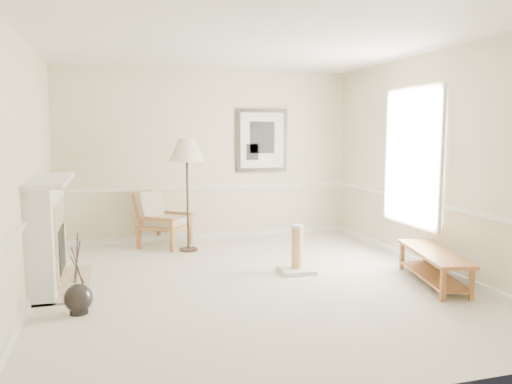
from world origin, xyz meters
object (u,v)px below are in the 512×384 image
scratching_post (297,257)px  bench (434,262)px  floor_vase (78,299)px  floor_lamp (187,153)px  armchair (159,216)px

scratching_post → bench: bearing=-33.3°
bench → floor_vase: bearing=178.3°
floor_vase → scratching_post: floor_vase is taller
floor_vase → scratching_post: size_ratio=1.33×
floor_vase → floor_lamp: 3.15m
floor_vase → scratching_post: bearing=16.8°
armchair → scratching_post: 2.62m
floor_vase → floor_lamp: bearing=58.5°
floor_lamp → bench: 3.87m
armchair → floor_lamp: (0.40, -0.45, 1.04)m
armchair → floor_lamp: size_ratio=0.56×
bench → armchair: bearing=135.4°
floor_vase → scratching_post: (2.69, 0.81, 0.04)m
armchair → scratching_post: (1.61, -2.06, -0.29)m
armchair → floor_lamp: bearing=-101.6°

